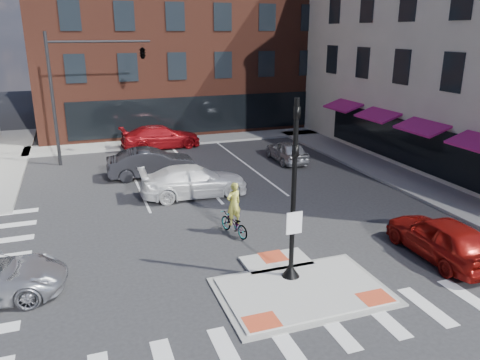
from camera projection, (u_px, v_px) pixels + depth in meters
name	position (u px, v px, depth m)	size (l,w,h in m)	color
ground	(296.00, 285.00, 15.45)	(120.00, 120.00, 0.00)	#28282B
refuge_island	(299.00, 287.00, 15.21)	(5.40, 4.65, 0.13)	gray
sidewalk_e	(386.00, 170.00, 27.84)	(3.00, 24.00, 0.15)	gray
sidewalk_n	(206.00, 138.00, 36.14)	(26.00, 3.00, 0.15)	gray
building_n	(175.00, 33.00, 42.76)	(24.40, 18.40, 15.50)	#4E2318
building_far_left	(88.00, 56.00, 59.36)	(10.00, 12.00, 10.00)	slate
building_far_right	(185.00, 46.00, 64.98)	(12.00, 12.00, 12.00)	brown
signal_pole	(293.00, 214.00, 15.09)	(0.60, 0.60, 5.98)	black
mast_arm_signal	(119.00, 62.00, 28.62)	(6.10, 2.24, 8.00)	black
red_sedan	(442.00, 238.00, 17.08)	(1.88, 4.68, 1.59)	maroon
white_pickup	(194.00, 181.00, 23.57)	(2.19, 5.40, 1.57)	white
bg_car_dark	(151.00, 163.00, 26.68)	(1.72, 4.95, 1.63)	#27272D
bg_car_silver	(287.00, 151.00, 29.82)	(1.65, 4.09, 1.40)	#A6A8AD
bg_car_red	(161.00, 137.00, 33.25)	(2.27, 5.59, 1.62)	maroon
cyclist	(234.00, 217.00, 19.06)	(1.11, 1.89, 2.25)	#3F3F44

